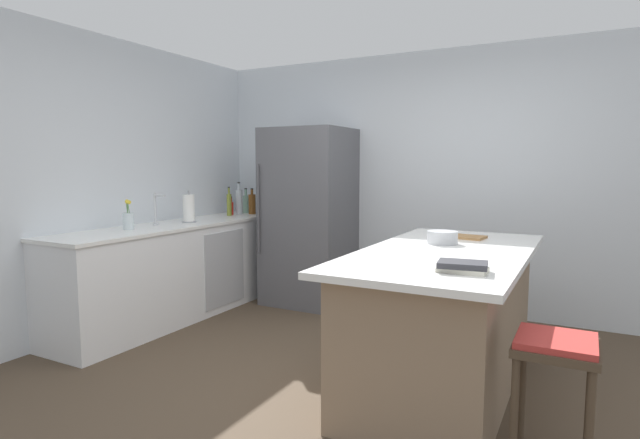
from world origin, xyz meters
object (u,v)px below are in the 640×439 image
object	(u,v)px
gin_bottle	(246,203)
mixing_bowl	(442,237)
sink_faucet	(156,209)
cutting_board	(465,237)
hot_sauce_bottle	(231,208)
kitchen_island	(444,318)
flower_vase	(128,219)
bar_stool	(555,364)
cookbook_stack	(463,267)
soda_bottle	(239,201)
whiskey_bottle	(252,204)
paper_towel_roll	(189,209)
olive_oil_bottle	(229,204)
refrigerator	(309,217)

from	to	relation	value
gin_bottle	mixing_bowl	xyz separation A→B (m)	(2.66, -1.32, -0.06)
sink_faucet	cutting_board	bearing A→B (deg)	9.70
mixing_bowl	hot_sauce_bottle	bearing A→B (deg)	158.64
kitchen_island	flower_vase	size ratio (longest dim) A/B	7.98
bar_stool	mixing_bowl	xyz separation A→B (m)	(-0.79, 1.03, 0.41)
bar_stool	sink_faucet	bearing A→B (deg)	164.87
hot_sauce_bottle	cookbook_stack	xyz separation A→B (m)	(3.00, -1.94, -0.05)
cookbook_stack	mixing_bowl	bearing A→B (deg)	110.53
gin_bottle	mixing_bowl	world-z (taller)	gin_bottle
flower_vase	hot_sauce_bottle	world-z (taller)	flower_vase
kitchen_island	soda_bottle	xyz separation A→B (m)	(-2.71, 1.39, 0.60)
whiskey_bottle	paper_towel_roll	bearing A→B (deg)	-92.66
sink_faucet	olive_oil_bottle	size ratio (longest dim) A/B	0.94
bar_stool	gin_bottle	bearing A→B (deg)	145.82
flower_vase	olive_oil_bottle	world-z (taller)	olive_oil_bottle
whiskey_bottle	olive_oil_bottle	bearing A→B (deg)	-112.60
sink_faucet	bar_stool	bearing A→B (deg)	-15.13
flower_vase	cookbook_stack	bearing A→B (deg)	-8.88
kitchen_island	mixing_bowl	bearing A→B (deg)	109.84
refrigerator	cookbook_stack	size ratio (longest dim) A/B	6.90
olive_oil_bottle	kitchen_island	bearing A→B (deg)	-23.94
olive_oil_bottle	cookbook_stack	size ratio (longest dim) A/B	1.19
refrigerator	sink_faucet	world-z (taller)	refrigerator
paper_towel_roll	olive_oil_bottle	distance (m)	0.72
refrigerator	paper_towel_roll	bearing A→B (deg)	-132.21
whiskey_bottle	hot_sauce_bottle	distance (m)	0.25
soda_bottle	hot_sauce_bottle	world-z (taller)	soda_bottle
cutting_board	refrigerator	bearing A→B (deg)	156.30
cookbook_stack	mixing_bowl	distance (m)	0.96
flower_vase	mixing_bowl	size ratio (longest dim) A/B	1.23
bar_stool	whiskey_bottle	bearing A→B (deg)	145.67
sink_faucet	cutting_board	world-z (taller)	sink_faucet
refrigerator	gin_bottle	size ratio (longest dim) A/B	6.38
flower_vase	hot_sauce_bottle	bearing A→B (deg)	91.30
paper_towel_roll	cutting_board	xyz separation A→B (m)	(2.63, 0.13, -0.12)
olive_oil_bottle	cookbook_stack	bearing A→B (deg)	-32.01
olive_oil_bottle	cutting_board	distance (m)	2.76
mixing_bowl	bar_stool	bearing A→B (deg)	-52.32
paper_towel_roll	olive_oil_bottle	bearing A→B (deg)	95.46
refrigerator	mixing_bowl	world-z (taller)	refrigerator
kitchen_island	paper_towel_roll	world-z (taller)	paper_towel_roll
refrigerator	soda_bottle	distance (m)	0.91
whiskey_bottle	cutting_board	world-z (taller)	whiskey_bottle
hot_sauce_bottle	cookbook_stack	world-z (taller)	hot_sauce_bottle
paper_towel_roll	gin_bottle	distance (m)	1.09
whiskey_bottle	soda_bottle	world-z (taller)	soda_bottle
paper_towel_roll	mixing_bowl	size ratio (longest dim) A/B	1.46
gin_bottle	whiskey_bottle	size ratio (longest dim) A/B	0.98
flower_vase	whiskey_bottle	xyz separation A→B (m)	(0.13, 1.66, 0.03)
hot_sauce_bottle	cutting_board	world-z (taller)	hot_sauce_bottle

